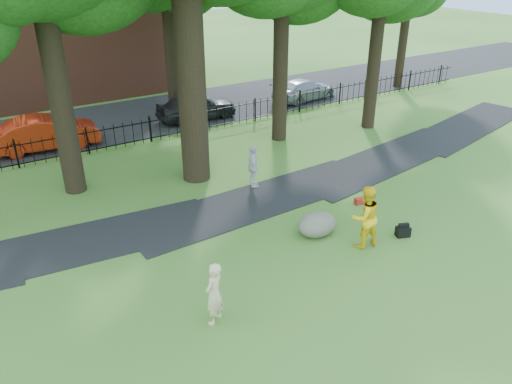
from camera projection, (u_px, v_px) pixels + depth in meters
ground at (299, 259)px, 15.25m from camera, size 120.00×120.00×0.00m
footpath at (258, 201)px, 18.68m from camera, size 36.07×3.85×0.03m
street at (124, 120)px, 27.35m from camera, size 80.00×7.00×0.02m
iron_fence at (150, 130)px, 24.06m from camera, size 44.00×0.04×1.20m
woman at (214, 294)px, 12.33m from camera, size 0.76×0.69×1.75m
man at (365, 217)px, 15.49m from camera, size 1.10×0.91×2.07m
pedestrian at (253, 167)px, 19.40m from camera, size 0.78×1.10×1.73m
boulder at (317, 223)px, 16.41m from camera, size 1.38×1.05×0.80m
backpack at (403, 232)px, 16.36m from camera, size 0.52×0.43×0.34m
red_bag at (360, 201)px, 18.42m from camera, size 0.38×0.27×0.24m
red_sedan at (46, 133)px, 23.16m from camera, size 4.83×2.02×1.55m
grey_car at (196, 106)px, 27.10m from camera, size 4.41×1.96×1.47m
silver_car at (304, 90)px, 30.59m from camera, size 4.56×2.31×1.27m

